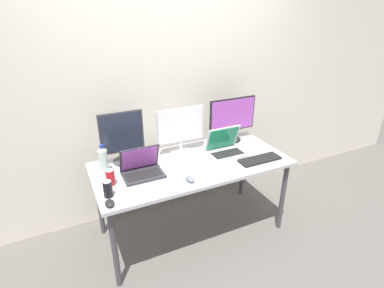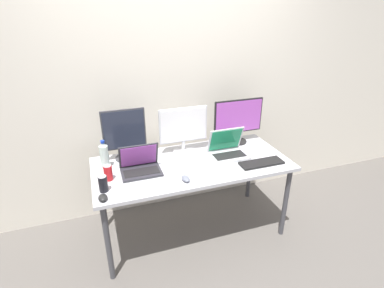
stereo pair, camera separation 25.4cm
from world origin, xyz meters
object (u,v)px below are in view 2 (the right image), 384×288
keyboard_main (261,163)px  monitor_right (238,119)px  water_bottle (104,155)px  soda_can_by_laptop (108,173)px  mouse_by_keyboard (103,198)px  work_desk (192,169)px  soda_can_near_keyboard (103,184)px  mouse_by_laptop (186,179)px  monitor_left (124,134)px  laptop_silver (140,166)px  monitor_center (183,128)px  laptop_secondary (227,149)px

keyboard_main → monitor_right: bearing=88.5°
water_bottle → soda_can_by_laptop: 0.22m
mouse_by_keyboard → water_bottle: size_ratio=0.36×
soda_can_by_laptop → mouse_by_keyboard: bearing=-103.5°
work_desk → soda_can_near_keyboard: 0.80m
monitor_right → mouse_by_laptop: (-0.72, -0.54, -0.22)m
monitor_right → monitor_left: bearing=-180.0°
laptop_silver → monitor_right: bearing=15.1°
monitor_right → water_bottle: (-1.29, -0.11, -0.13)m
laptop_silver → work_desk: bearing=0.6°
monitor_center → soda_can_by_laptop: size_ratio=3.57×
mouse_by_keyboard → water_bottle: 0.49m
monitor_left → laptop_secondary: bearing=-15.1°
water_bottle → mouse_by_keyboard: bearing=-96.7°
monitor_right → soda_can_near_keyboard: 1.43m
work_desk → keyboard_main: bearing=-21.4°
mouse_by_keyboard → soda_can_near_keyboard: 0.12m
laptop_secondary → water_bottle: bearing=173.3°
laptop_silver → mouse_by_keyboard: (-0.32, -0.31, -0.04)m
monitor_left → monitor_center: bearing=-3.3°
soda_can_near_keyboard → soda_can_by_laptop: 0.16m
work_desk → mouse_by_laptop: (-0.14, -0.26, 0.08)m
work_desk → laptop_secondary: bearing=5.6°
monitor_left → mouse_by_keyboard: size_ratio=5.09×
monitor_left → laptop_secondary: monitor_left is taller
mouse_by_keyboard → soda_can_near_keyboard: size_ratio=0.72×
mouse_by_keyboard → soda_can_by_laptop: 0.28m
monitor_left → soda_can_near_keyboard: (-0.23, -0.48, -0.18)m
laptop_secondary → mouse_by_laptop: laptop_secondary is taller
monitor_center → water_bottle: monitor_center is taller
work_desk → soda_can_near_keyboard: (-0.76, -0.20, 0.12)m
monitor_left → mouse_by_laptop: bearing=-54.4°
monitor_right → keyboard_main: (-0.01, -0.49, -0.23)m
soda_can_near_keyboard → laptop_secondary: bearing=12.1°
mouse_by_keyboard → mouse_by_laptop: (0.63, 0.05, -0.00)m
mouse_by_keyboard → work_desk: bearing=22.2°
laptop_secondary → mouse_by_keyboard: laptop_secondary is taller
water_bottle → soda_can_by_laptop: (0.01, -0.21, -0.05)m
keyboard_main → soda_can_by_laptop: soda_can_by_laptop is taller
laptop_secondary → water_bottle: (-1.07, 0.13, 0.06)m
keyboard_main → work_desk: bearing=158.3°
monitor_left → laptop_secondary: (0.88, -0.24, -0.18)m
laptop_silver → keyboard_main: size_ratio=0.83×
work_desk → soda_can_by_laptop: bearing=-175.8°
soda_can_near_keyboard → laptop_silver: bearing=32.7°
laptop_secondary → mouse_by_keyboard: (-1.13, -0.35, -0.04)m
monitor_left → water_bottle: size_ratio=1.84×
monitor_right → laptop_silver: bearing=-164.9°
keyboard_main → mouse_by_keyboard: mouse_by_keyboard is taller
work_desk → laptop_silver: laptop_silver is taller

